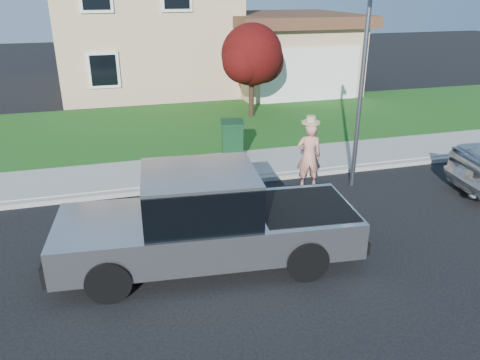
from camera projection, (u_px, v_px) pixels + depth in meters
name	position (u px, v px, depth m)	size (l,w,h in m)	color
ground	(227.00, 242.00, 9.59)	(80.00, 80.00, 0.00)	black
curb	(237.00, 181.00, 12.40)	(40.00, 0.20, 0.12)	gray
sidewalk	(227.00, 167.00, 13.37)	(40.00, 2.00, 0.15)	gray
lawn	(198.00, 126.00, 17.38)	(40.00, 7.00, 0.10)	#194012
house	(173.00, 22.00, 23.28)	(14.00, 11.30, 6.85)	tan
pickup_truck	(207.00, 221.00, 8.59)	(5.75, 2.41, 1.84)	black
woman	(309.00, 155.00, 11.84)	(0.70, 0.53, 1.91)	tan
ornamental_tree	(253.00, 58.00, 17.66)	(2.56, 2.31, 3.52)	black
trash_bin	(232.00, 139.00, 13.74)	(0.79, 0.87, 1.07)	#0D3319
street_lamp	(362.00, 81.00, 11.23)	(0.32, 0.63, 4.80)	slate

